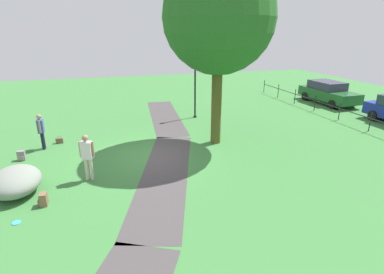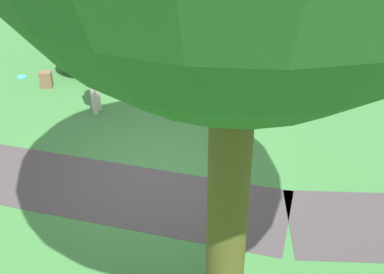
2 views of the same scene
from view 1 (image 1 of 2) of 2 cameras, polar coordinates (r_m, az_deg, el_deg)
The scene contains 14 objects.
ground_plane at distance 12.87m, azimuth -7.46°, elevation -3.60°, with size 48.00×48.00×0.00m, color #3A7939.
footpath_segment_near at distance 18.77m, azimuth -5.19°, elevation 4.00°, with size 8.12×2.44×0.01m.
footpath_segment_mid at distance 11.32m, azimuth -5.13°, elevation -6.90°, with size 8.13×4.08×0.01m.
large_shade_tree at distance 13.45m, azimuth 5.12°, elevation 21.63°, with size 4.74×4.74×7.93m.
lamp_post at distance 17.95m, azimuth 0.59°, elevation 10.82°, with size 0.28×0.28×3.72m.
lawn_boulder at distance 11.40m, azimuth -30.58°, elevation -7.26°, with size 2.16×1.75×0.83m.
woman_with_handbag at distance 14.81m, azimuth -26.79°, elevation 1.33°, with size 0.52×0.25×1.61m.
man_near_boulder at distance 11.06m, azimuth -19.32°, elevation -3.10°, with size 0.34×0.50×1.69m.
handbag_on_grass at distance 15.48m, azimuth -23.92°, elevation -0.57°, with size 0.28×0.32×0.31m.
backpack_by_boulder at distance 10.34m, azimuth -26.45°, elevation -10.62°, with size 0.28×0.27×0.40m.
spare_backpack_on_lawn at distance 14.16m, azimuth -29.71°, elevation -3.11°, with size 0.27×0.29×0.40m.
frisbee_on_grass at distance 9.93m, azimuth -30.41°, elevation -13.87°, with size 0.24×0.24×0.02m.
park_fence at distance 18.24m, azimuth 30.86°, elevation 2.79°, with size 22.05×0.05×1.05m.
parked_hatchback_blue at distance 24.09m, azimuth 24.46°, elevation 7.79°, with size 4.57×2.08×1.56m.
Camera 1 is at (11.71, -1.77, 5.05)m, focal length 28.03 mm.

